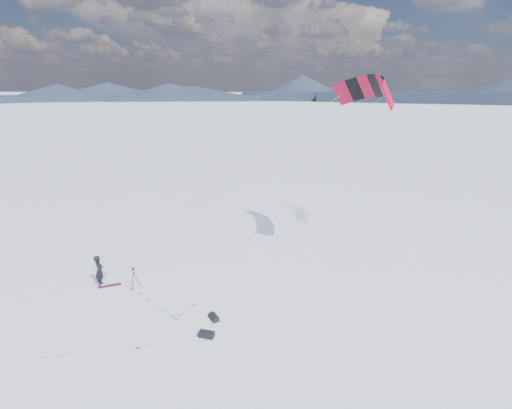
# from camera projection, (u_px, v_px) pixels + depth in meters

# --- Properties ---
(ground) EXTENTS (1800.00, 1800.00, 0.00)m
(ground) POSITION_uv_depth(u_px,v_px,m) (141.00, 304.00, 20.04)
(ground) COLOR white
(horizon_hills) EXTENTS (704.84, 706.81, 8.75)m
(horizon_hills) POSITION_uv_depth(u_px,v_px,m) (134.00, 243.00, 18.96)
(horizon_hills) COLOR black
(horizon_hills) RESTS_ON ground
(snow_tracks) EXTENTS (17.62, 14.39, 0.01)m
(snow_tracks) POSITION_uv_depth(u_px,v_px,m) (125.00, 311.00, 19.41)
(snow_tracks) COLOR silver
(snow_tracks) RESTS_ON ground
(snowkiter) EXTENTS (0.67, 0.81, 1.91)m
(snowkiter) POSITION_uv_depth(u_px,v_px,m) (102.00, 285.00, 21.95)
(snowkiter) COLOR black
(snowkiter) RESTS_ON ground
(snowboard) EXTENTS (1.31, 0.79, 0.04)m
(snowboard) POSITION_uv_depth(u_px,v_px,m) (109.00, 286.00, 21.85)
(snowboard) COLOR maroon
(snowboard) RESTS_ON ground
(tripod) EXTENTS (0.61, 0.59, 1.35)m
(tripod) POSITION_uv_depth(u_px,v_px,m) (134.00, 276.00, 21.28)
(tripod) COLOR black
(tripod) RESTS_ON ground
(gear_bag_a) EXTENTS (0.78, 0.47, 0.32)m
(gear_bag_a) POSITION_uv_depth(u_px,v_px,m) (207.00, 334.00, 17.36)
(gear_bag_a) COLOR black
(gear_bag_a) RESTS_ON ground
(gear_bag_b) EXTENTS (0.65, 0.72, 0.30)m
(gear_bag_b) POSITION_uv_depth(u_px,v_px,m) (214.00, 317.00, 18.66)
(gear_bag_b) COLOR black
(gear_bag_b) RESTS_ON ground
(power_kite) EXTENTS (16.87, 8.04, 10.60)m
(power_kite) POSITION_uv_depth(u_px,v_px,m) (368.00, 91.00, 22.12)
(power_kite) COLOR #B00928
(power_kite) RESTS_ON ground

